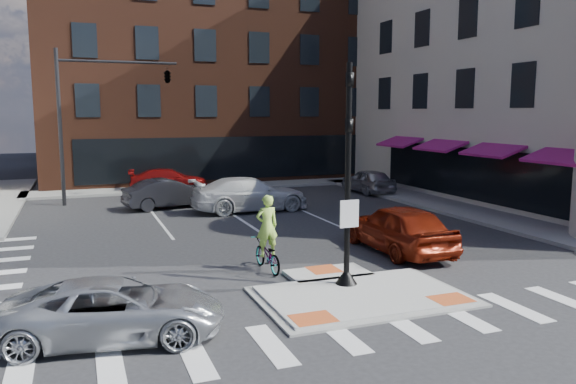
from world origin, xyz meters
name	(u,v)px	position (x,y,z in m)	size (l,w,h in m)	color
ground	(353,292)	(0.00, 0.00, 0.00)	(120.00, 120.00, 0.00)	#28282B
refuge_island	(357,293)	(0.00, -0.26, 0.05)	(5.40, 4.65, 0.13)	gray
sidewalk_e	(453,207)	(10.80, 10.00, 0.07)	(3.00, 24.00, 0.15)	gray
sidewalk_n	(238,185)	(3.00, 22.00, 0.07)	(26.00, 3.00, 0.15)	gray
building_n	(203,74)	(3.00, 31.99, 7.80)	(24.40, 18.40, 15.50)	#4F2718
building_far_left	(101,110)	(-4.00, 52.00, 5.00)	(10.00, 12.00, 10.00)	slate
building_far_right	(214,102)	(9.00, 54.00, 6.00)	(12.00, 12.00, 12.00)	brown
signal_pole	(348,204)	(0.00, 0.40, 2.36)	(0.60, 0.60, 5.98)	black
mast_arm_signal	(140,85)	(-3.47, 18.00, 6.21)	(6.10, 2.24, 8.00)	black
silver_suv	(114,310)	(-6.21, -1.00, 0.65)	(2.15, 4.66, 1.29)	silver
red_sedan	(399,228)	(3.50, 3.39, 0.85)	(2.00, 4.98, 1.70)	maroon
white_pickup	(250,194)	(1.07, 13.00, 0.83)	(2.33, 5.72, 1.66)	silver
bg_car_dark	(169,193)	(-2.50, 15.32, 0.74)	(1.57, 4.50, 1.48)	#26262B
bg_car_silver	(368,181)	(9.50, 16.48, 0.73)	(1.72, 4.27, 1.45)	#B4B5BC
bg_car_red	(169,180)	(-1.56, 21.50, 0.69)	(1.92, 4.74, 1.37)	maroon
cyclist	(267,245)	(-1.50, 2.80, 0.79)	(0.76, 1.92, 2.34)	#3F3F44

